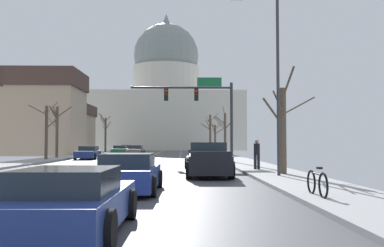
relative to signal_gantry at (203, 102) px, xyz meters
The scene contains 23 objects.
ground 17.15m from the signal_gantry, 108.97° to the right, with size 20.00×180.00×0.20m.
signal_gantry is the anchor object (origin of this frame).
street_lamp_right 13.51m from the signal_gantry, 79.01° to the right, with size 2.22×0.24×8.39m.
capitol_building 61.74m from the signal_gantry, 95.00° to the left, with size 33.04×21.94×30.76m.
sedan_near_00 6.29m from the signal_gantry, 94.54° to the right, with size 2.10×4.53×1.18m.
pickup_truck_near_01 12.46m from the signal_gantry, 91.28° to the right, with size 2.26×5.36×1.64m.
sedan_near_02 19.07m from the signal_gantry, 100.25° to the right, with size 2.09×4.38×1.28m.
sedan_near_03 25.18m from the signal_gantry, 98.16° to the right, with size 2.01×4.25×1.19m.
sedan_oncoming_00 14.62m from the signal_gantry, 140.46° to the left, with size 2.17×4.67×1.27m.
sedan_oncoming_01 19.94m from the signal_gantry, 111.83° to the left, with size 2.03×4.29×1.32m.
sedan_oncoming_02 29.26m from the signal_gantry, 111.06° to the left, with size 2.09×4.66×1.20m.
sedan_oncoming_03 38.17m from the signal_gantry, 106.45° to the left, with size 2.20×4.25×1.21m.
flank_building_00 39.54m from the signal_gantry, 123.66° to the left, with size 12.08×9.67×7.46m.
flank_building_02 30.33m from the signal_gantry, 135.84° to the left, with size 14.53×8.53×10.66m.
bare_tree_00 12.85m from the signal_gantry, 74.84° to the right, with size 2.63×1.67×4.96m.
bare_tree_01 17.19m from the signal_gantry, 145.54° to the left, with size 2.28×1.83×5.17m.
bare_tree_02 18.22m from the signal_gantry, 78.89° to the left, with size 2.27×1.62×5.93m.
bare_tree_03 14.64m from the signal_gantry, 159.98° to the left, with size 2.49×1.87×5.01m.
bare_tree_04 31.15m from the signal_gantry, 83.84° to the left, with size 2.37×1.76×4.88m.
bare_tree_05 35.38m from the signal_gantry, 112.54° to the left, with size 1.70×2.26×6.01m.
bare_tree_06 37.58m from the signal_gantry, 85.41° to the left, with size 2.99×1.76×6.43m.
pedestrian_00 9.93m from the signal_gantry, 73.40° to the right, with size 0.35×0.34×1.66m.
bicycle_parked 20.98m from the signal_gantry, 83.61° to the right, with size 0.12×1.77×0.85m.
Camera 1 is at (3.85, -16.61, 1.64)m, focal length 39.08 mm.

